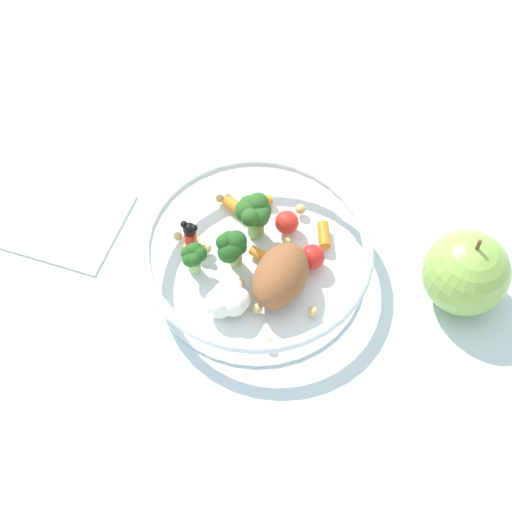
# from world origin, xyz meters

# --- Properties ---
(ground_plane) EXTENTS (2.40, 2.40, 0.00)m
(ground_plane) POSITION_xyz_m (0.00, 0.00, 0.00)
(ground_plane) COLOR silver
(food_container) EXTENTS (0.23, 0.23, 0.06)m
(food_container) POSITION_xyz_m (-0.00, 0.00, 0.03)
(food_container) COLOR white
(food_container) RESTS_ON ground_plane
(loose_apple) EXTENTS (0.08, 0.08, 0.10)m
(loose_apple) POSITION_xyz_m (-0.10, 0.18, 0.04)
(loose_apple) COLOR #8CB74C
(loose_apple) RESTS_ON ground_plane
(folded_napkin) EXTENTS (0.14, 0.15, 0.01)m
(folded_napkin) POSITION_xyz_m (0.06, -0.20, 0.00)
(folded_napkin) COLOR silver
(folded_napkin) RESTS_ON ground_plane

